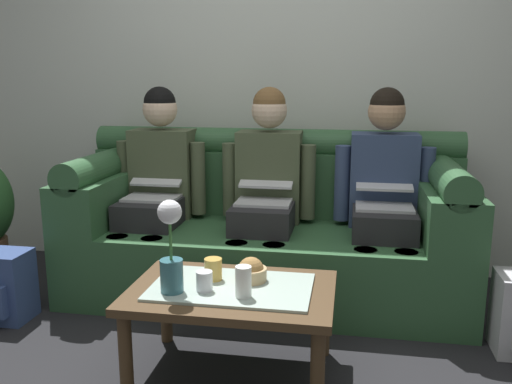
% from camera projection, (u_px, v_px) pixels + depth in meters
% --- Properties ---
extents(back_wall_patterned, '(6.00, 0.12, 2.90)m').
position_uv_depth(back_wall_patterned, '(280.00, 50.00, 3.51)').
color(back_wall_patterned, silver).
rests_on(back_wall_patterned, ground_plane).
extents(couch, '(2.28, 0.88, 0.96)m').
position_uv_depth(couch, '(266.00, 232.00, 3.23)').
color(couch, '#2D5633').
rests_on(couch, ground_plane).
extents(person_left, '(0.56, 0.67, 1.22)m').
position_uv_depth(person_left, '(157.00, 181.00, 3.28)').
color(person_left, '#232326').
rests_on(person_left, ground_plane).
extents(person_middle, '(0.56, 0.67, 1.22)m').
position_uv_depth(person_middle, '(266.00, 185.00, 3.16)').
color(person_middle, '#232326').
rests_on(person_middle, ground_plane).
extents(person_right, '(0.56, 0.67, 1.22)m').
position_uv_depth(person_right, '(384.00, 189.00, 3.05)').
color(person_right, '#232326').
rests_on(person_right, ground_plane).
extents(coffee_table, '(0.87, 0.59, 0.41)m').
position_uv_depth(coffee_table, '(232.00, 299.00, 2.31)').
color(coffee_table, '#47331E').
rests_on(coffee_table, ground_plane).
extents(flower_vase, '(0.10, 0.10, 0.39)m').
position_uv_depth(flower_vase, '(171.00, 248.00, 2.20)').
color(flower_vase, '#336672').
rests_on(flower_vase, coffee_table).
extents(snack_bowl, '(0.14, 0.14, 0.11)m').
position_uv_depth(snack_bowl, '(251.00, 272.00, 2.35)').
color(snack_bowl, tan).
rests_on(snack_bowl, coffee_table).
extents(cup_near_left, '(0.07, 0.07, 0.13)m').
position_uv_depth(cup_near_left, '(243.00, 282.00, 2.17)').
color(cup_near_left, white).
rests_on(cup_near_left, coffee_table).
extents(cup_near_right, '(0.07, 0.07, 0.08)m').
position_uv_depth(cup_near_right, '(204.00, 281.00, 2.24)').
color(cup_near_right, silver).
rests_on(cup_near_right, coffee_table).
extents(cup_far_center, '(0.08, 0.08, 0.10)m').
position_uv_depth(cup_far_center, '(213.00, 269.00, 2.36)').
color(cup_far_center, gold).
rests_on(cup_far_center, coffee_table).
extents(backpack_left, '(0.30, 0.26, 0.38)m').
position_uv_depth(backpack_left, '(1.00, 286.00, 2.88)').
color(backpack_left, '#33477A').
rests_on(backpack_left, ground_plane).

